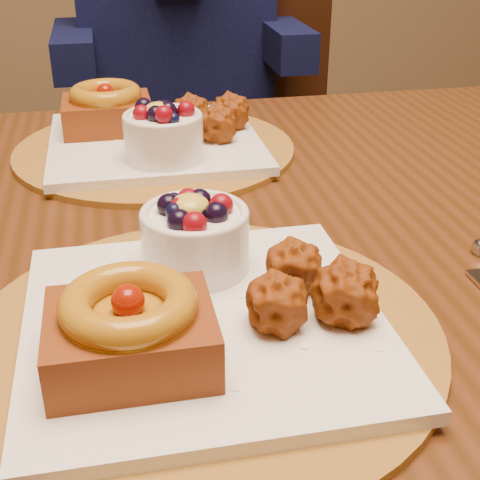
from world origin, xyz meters
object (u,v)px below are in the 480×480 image
dining_table (177,281)px  place_setting_far (152,133)px  place_setting_near (199,305)px  chair_far (231,154)px

dining_table → place_setting_far: 0.24m
place_setting_near → chair_far: chair_far is taller
dining_table → place_setting_near: place_setting_near is taller
place_setting_near → place_setting_far: (-0.00, 0.43, 0.00)m
place_setting_near → chair_far: (0.21, 0.97, -0.24)m
dining_table → chair_far: bearing=74.6°
place_setting_near → chair_far: bearing=77.7°
dining_table → chair_far: chair_far is taller
dining_table → chair_far: 0.79m
dining_table → place_setting_far: place_setting_far is taller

